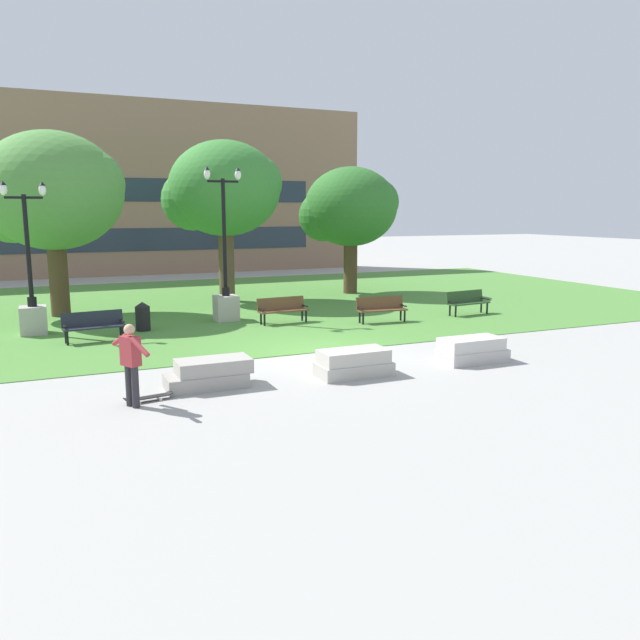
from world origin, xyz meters
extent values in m
plane|color=#A3A09B|center=(0.00, 0.00, 0.00)|extent=(140.00, 140.00, 0.00)
cube|color=#4C8438|center=(0.00, 10.00, 0.01)|extent=(40.00, 20.00, 0.02)
cube|color=#9E9991|center=(-3.69, -2.17, 0.16)|extent=(1.80, 0.90, 0.32)
cube|color=#A6A098|center=(-3.51, -2.17, 0.48)|extent=(1.66, 0.83, 0.32)
cube|color=#B2ADA3|center=(-0.17, -2.59, 0.16)|extent=(1.80, 0.90, 0.32)
cube|color=#BBB6AB|center=(-0.19, -2.59, 0.48)|extent=(1.66, 0.83, 0.32)
cube|color=#BCB7B2|center=(3.35, -2.56, 0.16)|extent=(1.80, 0.90, 0.32)
cube|color=beige|center=(3.30, -2.56, 0.48)|extent=(1.66, 0.83, 0.32)
cylinder|color=#28282D|center=(-5.44, -2.88, 0.43)|extent=(0.15, 0.15, 0.86)
cylinder|color=#28282D|center=(-5.34, -3.06, 0.43)|extent=(0.15, 0.15, 0.86)
cube|color=maroon|center=(-5.39, -2.97, 1.16)|extent=(0.40, 0.47, 0.60)
cylinder|color=maroon|center=(-5.51, -2.50, 1.33)|extent=(0.35, 0.51, 0.35)
cylinder|color=maroon|center=(-5.26, -3.44, 1.33)|extent=(0.35, 0.51, 0.35)
sphere|color=tan|center=(-5.39, -2.97, 1.60)|extent=(0.22, 0.22, 0.22)
cube|color=black|center=(-5.04, -2.72, 0.09)|extent=(0.82, 0.33, 0.02)
cube|color=black|center=(-4.60, -2.65, 0.11)|extent=(0.15, 0.22, 0.06)
cube|color=black|center=(-5.49, -2.80, 0.11)|extent=(0.15, 0.22, 0.06)
cylinder|color=silver|center=(-4.84, -2.58, 0.03)|extent=(0.06, 0.04, 0.06)
cylinder|color=silver|center=(-4.81, -2.80, 0.03)|extent=(0.06, 0.04, 0.06)
cylinder|color=silver|center=(-5.28, -2.65, 0.03)|extent=(0.06, 0.04, 0.06)
cylinder|color=silver|center=(-5.24, -2.87, 0.03)|extent=(0.06, 0.04, 0.06)
cube|color=brown|center=(0.72, 4.68, 0.46)|extent=(1.83, 0.57, 0.05)
cube|color=brown|center=(0.70, 4.93, 0.69)|extent=(1.80, 0.25, 0.46)
cube|color=black|center=(-0.12, 4.62, 0.58)|extent=(0.09, 0.40, 0.04)
cube|color=black|center=(1.55, 4.74, 0.58)|extent=(0.09, 0.40, 0.04)
cylinder|color=black|center=(-0.07, 4.46, 0.23)|extent=(0.07, 0.07, 0.41)
cylinder|color=black|center=(1.53, 4.58, 0.23)|extent=(0.07, 0.07, 0.41)
cylinder|color=black|center=(-0.09, 4.78, 0.23)|extent=(0.07, 0.07, 0.41)
cylinder|color=black|center=(1.50, 4.90, 0.23)|extent=(0.07, 0.07, 0.41)
cube|color=#284723|center=(7.83, 3.57, 0.46)|extent=(1.84, 0.64, 0.05)
cube|color=#284723|center=(7.80, 3.82, 0.69)|extent=(1.80, 0.32, 0.46)
cube|color=black|center=(6.99, 3.48, 0.58)|extent=(0.10, 0.40, 0.04)
cube|color=black|center=(8.66, 3.67, 0.58)|extent=(0.10, 0.40, 0.04)
cylinder|color=black|center=(7.05, 3.33, 0.23)|extent=(0.07, 0.07, 0.41)
cylinder|color=black|center=(8.64, 3.50, 0.23)|extent=(0.07, 0.07, 0.41)
cylinder|color=black|center=(7.02, 3.65, 0.23)|extent=(0.07, 0.07, 0.41)
cylinder|color=black|center=(8.61, 3.82, 0.23)|extent=(0.07, 0.07, 0.41)
cube|color=brown|center=(3.99, 3.44, 0.46)|extent=(1.83, 0.60, 0.05)
cube|color=brown|center=(4.01, 3.69, 0.69)|extent=(1.80, 0.28, 0.46)
cube|color=black|center=(3.15, 3.51, 0.58)|extent=(0.10, 0.40, 0.04)
cube|color=black|center=(4.82, 3.36, 0.58)|extent=(0.10, 0.40, 0.04)
cylinder|color=black|center=(3.18, 3.35, 0.23)|extent=(0.07, 0.07, 0.41)
cylinder|color=black|center=(4.77, 3.21, 0.23)|extent=(0.07, 0.07, 0.41)
cylinder|color=black|center=(3.20, 3.67, 0.23)|extent=(0.07, 0.07, 0.41)
cylinder|color=black|center=(4.80, 3.53, 0.23)|extent=(0.07, 0.07, 0.41)
cube|color=#1E232D|center=(-5.63, 4.02, 0.46)|extent=(1.84, 0.63, 0.05)
cube|color=#1E232D|center=(-5.66, 4.27, 0.69)|extent=(1.80, 0.31, 0.46)
cube|color=black|center=(-6.47, 3.93, 0.58)|extent=(0.10, 0.40, 0.04)
cube|color=black|center=(-4.79, 4.11, 0.58)|extent=(0.10, 0.40, 0.04)
cylinder|color=black|center=(-6.41, 3.78, 0.23)|extent=(0.07, 0.07, 0.41)
cylinder|color=black|center=(-4.82, 3.95, 0.23)|extent=(0.07, 0.07, 0.41)
cylinder|color=black|center=(-6.44, 4.09, 0.23)|extent=(0.07, 0.07, 0.41)
cylinder|color=black|center=(-4.85, 4.26, 0.23)|extent=(0.07, 0.07, 0.41)
cube|color=#ADA89E|center=(-7.33, 6.07, 0.47)|extent=(0.80, 0.80, 0.90)
cylinder|color=black|center=(-7.33, 6.07, 1.07)|extent=(0.28, 0.28, 0.30)
cylinder|color=black|center=(-7.33, 6.07, 2.68)|extent=(0.14, 0.14, 3.52)
cube|color=black|center=(-7.33, 6.07, 4.34)|extent=(1.10, 0.08, 0.08)
ellipsoid|color=white|center=(-7.88, 6.07, 4.58)|extent=(0.22, 0.22, 0.36)
cone|color=black|center=(-7.88, 6.07, 4.78)|extent=(0.20, 0.20, 0.13)
ellipsoid|color=white|center=(-6.78, 6.07, 4.58)|extent=(0.22, 0.22, 0.36)
cone|color=black|center=(-6.78, 6.07, 4.78)|extent=(0.20, 0.20, 0.13)
cube|color=#ADA89E|center=(-0.99, 6.07, 0.47)|extent=(0.80, 0.80, 0.90)
cylinder|color=black|center=(-0.99, 6.07, 1.07)|extent=(0.28, 0.28, 0.30)
cylinder|color=black|center=(-0.99, 6.07, 2.98)|extent=(0.14, 0.14, 4.13)
cube|color=black|center=(-0.99, 6.07, 4.95)|extent=(1.10, 0.08, 0.08)
ellipsoid|color=white|center=(-1.54, 6.07, 5.19)|extent=(0.22, 0.22, 0.36)
cone|color=black|center=(-1.54, 6.07, 5.38)|extent=(0.20, 0.20, 0.13)
ellipsoid|color=white|center=(-0.44, 6.07, 5.19)|extent=(0.22, 0.22, 0.36)
cone|color=black|center=(-0.44, 6.07, 5.38)|extent=(0.20, 0.20, 0.13)
cylinder|color=#4C3823|center=(6.53, 11.15, 1.47)|extent=(0.66, 0.66, 2.91)
ellipsoid|color=#2D6B28|center=(6.53, 11.15, 4.13)|extent=(4.37, 4.37, 3.71)
sphere|color=#2D6B28|center=(5.33, 11.59, 3.69)|extent=(2.40, 2.40, 2.40)
sphere|color=#2D6B28|center=(7.63, 10.71, 4.35)|extent=(2.18, 2.18, 2.18)
cylinder|color=brown|center=(0.36, 10.87, 1.80)|extent=(0.68, 0.68, 3.55)
ellipsoid|color=#387F33|center=(0.36, 10.87, 4.88)|extent=(4.76, 4.76, 4.04)
sphere|color=#387F33|center=(-0.94, 11.35, 4.41)|extent=(2.62, 2.62, 2.62)
sphere|color=#387F33|center=(1.55, 10.40, 5.12)|extent=(2.38, 2.38, 2.38)
cylinder|color=#4C3823|center=(-6.45, 9.56, 1.64)|extent=(0.69, 0.69, 3.24)
ellipsoid|color=#4C893D|center=(-6.45, 9.56, 4.66)|extent=(5.07, 5.07, 4.31)
sphere|color=#4C893D|center=(-7.84, 10.07, 4.15)|extent=(2.79, 2.79, 2.79)
sphere|color=#4C893D|center=(-5.18, 9.06, 4.91)|extent=(2.53, 2.53, 2.53)
cylinder|color=black|center=(-4.03, 5.26, 0.42)|extent=(0.48, 0.48, 0.80)
cone|color=black|center=(-4.03, 5.26, 0.90)|extent=(0.49, 0.49, 0.16)
cube|color=#8E6B56|center=(-2.09, 24.50, 5.30)|extent=(30.88, 1.00, 10.61)
cube|color=#232D3D|center=(-2.09, 23.98, 2.20)|extent=(23.16, 0.03, 1.40)
cube|color=#232D3D|center=(-2.09, 23.98, 5.20)|extent=(23.16, 0.03, 1.40)
camera|label=1|loc=(-6.78, -15.67, 3.93)|focal=35.00mm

